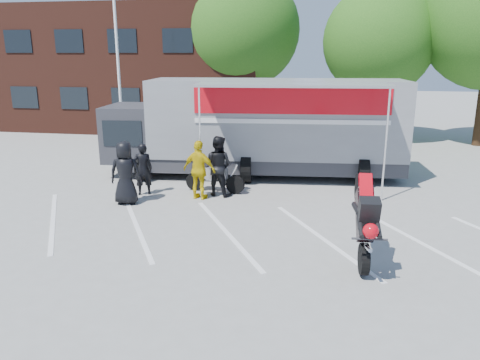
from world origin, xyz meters
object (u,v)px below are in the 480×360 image
(stunt_bike_rider, at_px, (358,261))
(transporter_truck, at_px, (262,175))
(tree_left, at_px, (242,30))
(spectator_leather_c, at_px, (218,166))
(spectator_hivis, at_px, (199,170))
(flagpole, at_px, (122,37))
(spectator_leather_b, at_px, (143,169))
(spectator_leather_a, at_px, (125,173))
(tree_mid, at_px, (379,41))
(parked_motorcycle, at_px, (215,192))

(stunt_bike_rider, bearing_deg, transporter_truck, 109.49)
(tree_left, bearing_deg, stunt_bike_rider, -71.58)
(transporter_truck, relative_size, spectator_leather_c, 5.74)
(spectator_hivis, bearing_deg, transporter_truck, -102.11)
(flagpole, height_order, stunt_bike_rider, flagpole)
(spectator_leather_b, bearing_deg, flagpole, -87.76)
(stunt_bike_rider, relative_size, spectator_leather_a, 1.13)
(tree_left, xyz_separation_m, stunt_bike_rider, (5.38, -16.17, -5.57))
(flagpole, bearing_deg, tree_mid, 23.97)
(stunt_bike_rider, bearing_deg, flagpole, 129.38)
(spectator_leather_b, height_order, spectator_leather_c, spectator_leather_c)
(tree_mid, distance_m, spectator_leather_a, 15.28)
(stunt_bike_rider, bearing_deg, spectator_leather_b, 144.71)
(transporter_truck, relative_size, spectator_leather_b, 6.58)
(spectator_leather_a, bearing_deg, transporter_truck, -140.02)
(flagpole, height_order, spectator_leather_c, flagpole)
(tree_mid, xyz_separation_m, spectator_leather_c, (-5.70, -10.91, -3.99))
(tree_mid, relative_size, parked_motorcycle, 3.78)
(parked_motorcycle, bearing_deg, spectator_leather_a, 132.79)
(tree_mid, xyz_separation_m, stunt_bike_rider, (-1.62, -15.17, -4.94))
(transporter_truck, bearing_deg, spectator_leather_c, -115.77)
(spectator_leather_c, bearing_deg, spectator_leather_a, 41.94)
(tree_mid, relative_size, transporter_truck, 0.70)
(stunt_bike_rider, relative_size, spectator_hivis, 1.18)
(tree_mid, relative_size, spectator_leather_c, 4.03)
(transporter_truck, height_order, spectator_leather_a, spectator_leather_a)
(transporter_truck, bearing_deg, stunt_bike_rider, -71.39)
(parked_motorcycle, bearing_deg, spectator_leather_b, 114.24)
(flagpole, xyz_separation_m, spectator_leather_b, (3.18, -6.26, -4.22))
(flagpole, distance_m, spectator_leather_a, 8.87)
(tree_left, distance_m, parked_motorcycle, 12.91)
(transporter_truck, bearing_deg, spectator_hivis, -120.17)
(parked_motorcycle, relative_size, stunt_bike_rider, 0.94)
(spectator_leather_a, height_order, spectator_leather_c, spectator_leather_c)
(parked_motorcycle, xyz_separation_m, spectator_leather_b, (-2.18, -0.67, 0.83))
(parked_motorcycle, relative_size, spectator_leather_c, 1.07)
(tree_mid, distance_m, spectator_leather_c, 12.94)
(stunt_bike_rider, height_order, spectator_leather_b, spectator_leather_b)
(tree_left, xyz_separation_m, spectator_hivis, (0.82, -12.40, -4.65))
(tree_left, bearing_deg, flagpole, -125.28)
(flagpole, relative_size, tree_left, 0.93)
(tree_mid, distance_m, parked_motorcycle, 13.09)
(spectator_leather_c, distance_m, spectator_hivis, 0.68)
(tree_mid, bearing_deg, spectator_hivis, -118.45)
(tree_left, xyz_separation_m, spectator_leather_c, (1.30, -11.91, -4.61))
(stunt_bike_rider, bearing_deg, tree_left, 104.36)
(parked_motorcycle, distance_m, spectator_leather_a, 3.01)
(flagpole, distance_m, spectator_leather_c, 9.08)
(parked_motorcycle, distance_m, spectator_leather_c, 1.02)
(spectator_leather_b, bearing_deg, parked_motorcycle, 172.27)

